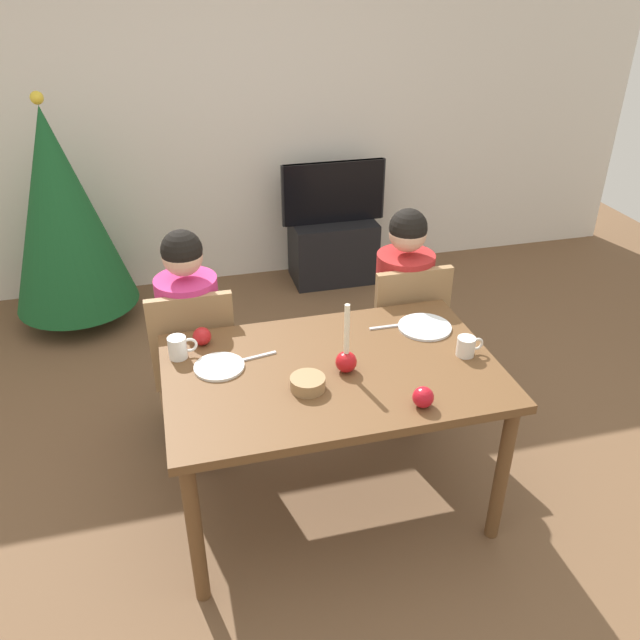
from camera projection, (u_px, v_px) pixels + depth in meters
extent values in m
plane|color=brown|center=(330.00, 498.00, 3.07)|extent=(7.68, 7.68, 0.00)
cube|color=silver|center=(237.00, 107.00, 4.61)|extent=(6.40, 0.10, 2.60)
cube|color=brown|center=(332.00, 372.00, 2.71)|extent=(1.40, 0.90, 0.04)
cylinder|color=brown|center=(195.00, 534.00, 2.43)|extent=(0.06, 0.06, 0.71)
cylinder|color=brown|center=(502.00, 474.00, 2.71)|extent=(0.06, 0.06, 0.71)
cylinder|color=brown|center=(181.00, 410.00, 3.09)|extent=(0.06, 0.06, 0.71)
cylinder|color=brown|center=(429.00, 373.00, 3.36)|extent=(0.06, 0.06, 0.71)
cube|color=#99754C|center=(194.00, 361.00, 3.32)|extent=(0.40, 0.40, 0.04)
cube|color=#99754C|center=(193.00, 338.00, 3.05)|extent=(0.40, 0.04, 0.45)
cylinder|color=#99754C|center=(226.00, 374.00, 3.61)|extent=(0.04, 0.04, 0.41)
cylinder|color=#99754C|center=(165.00, 383.00, 3.54)|extent=(0.04, 0.04, 0.41)
cylinder|color=#99754C|center=(234.00, 411.00, 3.33)|extent=(0.04, 0.04, 0.41)
cylinder|color=#99754C|center=(168.00, 421.00, 3.25)|extent=(0.04, 0.04, 0.41)
cube|color=#99754C|center=(397.00, 334.00, 3.56)|extent=(0.40, 0.40, 0.04)
cube|color=#99754C|center=(412.00, 310.00, 3.29)|extent=(0.40, 0.04, 0.45)
cylinder|color=#99754C|center=(412.00, 348.00, 3.85)|extent=(0.04, 0.04, 0.41)
cylinder|color=#99754C|center=(357.00, 356.00, 3.78)|extent=(0.04, 0.04, 0.41)
cylinder|color=#99754C|center=(434.00, 380.00, 3.57)|extent=(0.04, 0.04, 0.41)
cylinder|color=#99754C|center=(376.00, 389.00, 3.49)|extent=(0.04, 0.04, 0.41)
cube|color=#33384C|center=(199.00, 399.00, 3.38)|extent=(0.28, 0.28, 0.45)
cylinder|color=#D1337A|center=(190.00, 322.00, 3.15)|extent=(0.30, 0.30, 0.48)
sphere|color=tan|center=(182.00, 256.00, 2.97)|extent=(0.19, 0.19, 0.19)
sphere|color=black|center=(182.00, 250.00, 2.96)|extent=(0.19, 0.19, 0.19)
cube|color=#33384C|center=(398.00, 369.00, 3.62)|extent=(0.28, 0.28, 0.45)
cylinder|color=#AD2323|center=(403.00, 296.00, 3.39)|extent=(0.30, 0.30, 0.48)
sphere|color=tan|center=(408.00, 233.00, 3.21)|extent=(0.19, 0.19, 0.19)
sphere|color=black|center=(408.00, 228.00, 3.20)|extent=(0.19, 0.19, 0.19)
cube|color=black|center=(333.00, 250.00, 5.03)|extent=(0.64, 0.40, 0.48)
cube|color=black|center=(334.00, 192.00, 4.79)|extent=(0.79, 0.04, 0.46)
cube|color=black|center=(334.00, 192.00, 4.79)|extent=(0.76, 0.05, 0.46)
cylinder|color=brown|center=(82.00, 310.00, 4.54)|extent=(0.08, 0.08, 0.14)
cone|color=#195628|center=(61.00, 211.00, 4.17)|extent=(0.81, 0.81, 1.34)
sphere|color=yellow|center=(37.00, 98.00, 3.82)|extent=(0.08, 0.08, 0.08)
sphere|color=red|center=(346.00, 362.00, 2.66)|extent=(0.09, 0.09, 0.09)
cylinder|color=#EFE5C6|center=(347.00, 329.00, 2.58)|extent=(0.02, 0.02, 0.22)
cylinder|color=white|center=(219.00, 367.00, 2.70)|extent=(0.21, 0.21, 0.01)
cylinder|color=silver|center=(425.00, 327.00, 2.98)|extent=(0.25, 0.25, 0.01)
cylinder|color=white|center=(178.00, 348.00, 2.74)|extent=(0.08, 0.08, 0.10)
torus|color=white|center=(190.00, 345.00, 2.75)|extent=(0.07, 0.01, 0.07)
cylinder|color=silver|center=(466.00, 346.00, 2.77)|extent=(0.08, 0.08, 0.09)
torus|color=silver|center=(477.00, 344.00, 2.77)|extent=(0.06, 0.01, 0.06)
cube|color=silver|center=(256.00, 357.00, 2.77)|extent=(0.18, 0.05, 0.01)
cube|color=silver|center=(388.00, 327.00, 2.99)|extent=(0.18, 0.02, 0.01)
cylinder|color=#99754C|center=(308.00, 383.00, 2.56)|extent=(0.14, 0.14, 0.05)
sphere|color=red|center=(423.00, 397.00, 2.45)|extent=(0.08, 0.08, 0.08)
sphere|color=#AE181B|center=(202.00, 336.00, 2.84)|extent=(0.08, 0.08, 0.08)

